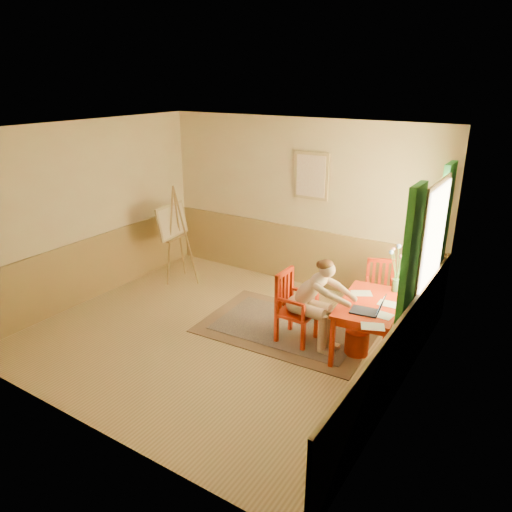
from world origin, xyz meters
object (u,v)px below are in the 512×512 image
Objects in this scene: chair_left at (294,307)px; chair_back at (379,291)px; easel at (174,225)px; laptop at (370,309)px; figure at (314,298)px; table at (370,308)px.

chair_back is at bearing 57.60° from chair_left.
chair_left is at bearing -15.14° from easel.
laptop is (1.06, -0.05, 0.27)m from chair_left.
laptop is (0.29, -1.27, 0.32)m from chair_back.
figure is (-0.48, -1.22, 0.25)m from chair_back.
table is 1.41× the size of chair_back.
chair_left is at bearing -122.40° from chair_back.
chair_left reaches higher than laptop.
chair_back is 1.34m from figure.
figure is (0.29, -0.01, 0.21)m from chair_left.
easel is (-3.71, 0.50, 0.38)m from table.
chair_left is at bearing 177.52° from figure.
figure is at bearing -2.48° from chair_left.
table is at bearing 20.98° from figure.
figure is 0.75× the size of easel.
chair_left is 2.36× the size of laptop.
table is 1.00× the size of figure.
figure is 3.14m from easel.
chair_back is at bearing 7.61° from easel.
laptop is (0.77, -0.04, 0.07)m from figure.
easel reaches higher than figure.
laptop is at bearing -11.83° from easel.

